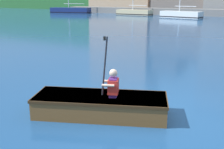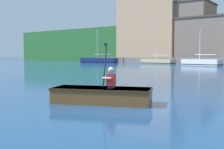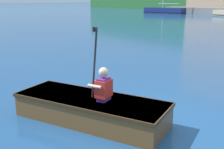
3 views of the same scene
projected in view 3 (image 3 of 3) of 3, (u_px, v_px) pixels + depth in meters
ground_plane at (162, 128)px, 4.85m from camera, size 300.00×300.00×0.00m
moored_boat_dock_east_inner at (164, 11)px, 43.09m from camera, size 6.58×3.26×5.68m
rowboat_foreground at (89, 107)px, 5.12m from camera, size 3.00×2.01×0.44m
person_paddler at (103, 85)px, 4.86m from camera, size 0.42×0.43×1.27m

